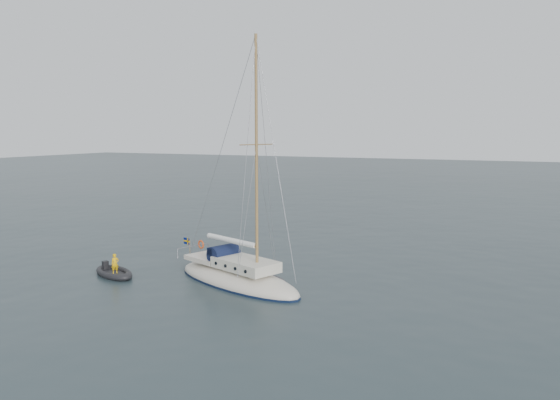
% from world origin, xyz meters
% --- Properties ---
extents(ground, '(300.00, 300.00, 0.00)m').
position_xyz_m(ground, '(0.00, 0.00, 0.00)').
color(ground, black).
rests_on(ground, ground).
extents(sailboat, '(10.55, 3.16, 15.03)m').
position_xyz_m(sailboat, '(-3.34, -0.15, 1.14)').
color(sailboat, beige).
rests_on(sailboat, ground).
extents(dinghy, '(3.09, 1.40, 0.44)m').
position_xyz_m(dinghy, '(-1.83, 0.67, 0.19)').
color(dinghy, '#4C4C51').
rests_on(dinghy, ground).
extents(rib, '(3.70, 1.68, 1.46)m').
position_xyz_m(rib, '(-11.33, -1.84, 0.23)').
color(rib, black).
rests_on(rib, ground).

